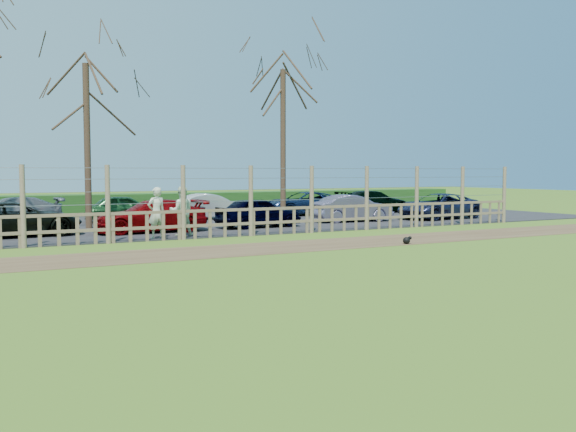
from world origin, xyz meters
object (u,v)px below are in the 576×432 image
car_9 (10,212)px  car_13 (373,202)px  car_2 (17,219)px  car_5 (352,208)px  visitor_a (156,213)px  car_4 (258,212)px  tree_mid (86,105)px  tree_right (283,108)px  car_6 (438,206)px  visitor_b (182,211)px  crow (407,240)px  car_12 (304,203)px  car_3 (151,216)px  car_11 (210,206)px  car_10 (125,208)px

car_9 → car_13: (18.32, 0.21, 0.00)m
car_2 → car_5: 13.95m
visitor_a → car_4: (4.89, 2.23, -0.26)m
tree_mid → tree_right: size_ratio=0.93×
visitor_a → car_6: 14.64m
visitor_b → crow: bearing=151.0°
crow → car_2: bearing=142.7°
car_2 → car_12: 14.92m
car_6 → car_9: 19.00m
car_3 → car_4: (4.43, -0.00, 0.00)m
tree_right → car_9: (-11.68, 1.74, -4.60)m
visitor_a → car_13: bearing=-161.0°
crow → car_4: car_4 is taller
tree_mid → car_9: (-2.68, 2.24, -4.23)m
visitor_b → car_11: visitor_b is taller
crow → car_5: car_5 is taller
car_9 → car_11: (8.74, 0.06, 0.00)m
visitor_a → crow: (6.51, -5.12, -0.78)m
car_11 → car_13: size_ratio=0.88×
car_5 → car_12: same height
visitor_a → car_9: (-3.89, 7.28, -0.26)m
tree_mid → car_13: size_ratio=1.65×
car_10 → car_12: (9.18, -0.16, 0.00)m
car_10 → car_13: 13.51m
car_9 → car_12: bearing=91.9°
car_2 → crow: bearing=-132.5°
tree_mid → car_3: size_ratio=1.65×
car_10 → car_2: bearing=141.1°
car_3 → car_4: 4.43m
car_5 → car_6: 4.60m
crow → car_4: bearing=102.4°
car_6 → car_5: bearing=-103.5°
crow → car_9: bearing=130.0°
car_6 → car_4: bearing=-96.1°
visitor_b → crow: (5.49, -5.53, -0.78)m
visitor_b → car_6: bearing=-155.6°
car_2 → car_5: (13.95, -0.06, 0.00)m
crow → car_5: (3.38, 8.00, 0.52)m
visitor_a → car_12: (10.11, 7.61, -0.26)m
car_11 → car_5: bearing=-130.6°
car_2 → car_12: (14.17, 4.67, 0.00)m
visitor_b → car_9: visitor_b is taller
car_4 → car_2: bearing=81.6°
car_5 → car_10: size_ratio=1.03×
tree_right → car_13: tree_right is taller
car_2 → car_5: same height
tree_right → car_5: tree_right is taller
tree_mid → car_6: 16.45m
car_11 → car_12: same height
car_3 → car_11: (4.39, 5.11, 0.00)m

